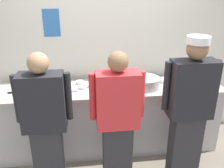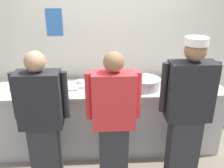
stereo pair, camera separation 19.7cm
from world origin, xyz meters
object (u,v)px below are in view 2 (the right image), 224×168
chef_far_right (188,110)px  mixing_bowl_steel (145,83)px  plate_stack_front (169,82)px  ramekin_yellow_sauce (81,82)px  ramekin_orange_sauce (83,87)px  chefs_knife (19,90)px  chef_near_left (42,120)px  sheet_tray (61,87)px  plate_stack_rear (117,89)px  chef_center (114,120)px  deli_cup (194,84)px  squeeze_bottle_primary (92,80)px

chef_far_right → mixing_bowl_steel: bearing=120.4°
plate_stack_front → ramekin_yellow_sauce: (-1.22, 0.08, 0.00)m
ramekin_orange_sauce → chefs_knife: (-0.83, -0.04, -0.01)m
mixing_bowl_steel → chefs_knife: 1.65m
chef_near_left → sheet_tray: size_ratio=3.95×
plate_stack_rear → chef_center: bearing=-98.3°
chef_center → plate_stack_rear: size_ratio=7.10×
chef_near_left → plate_stack_rear: size_ratio=7.12×
ramekin_orange_sauce → deli_cup: deli_cup is taller
plate_stack_front → chefs_knife: plate_stack_front is taller
chef_near_left → plate_stack_rear: (0.86, 0.53, 0.11)m
squeeze_bottle_primary → ramekin_orange_sauce: squeeze_bottle_primary is taller
mixing_bowl_steel → sheet_tray: (-1.11, 0.08, -0.06)m
sheet_tray → chefs_knife: sheet_tray is taller
chef_near_left → chef_far_right: (1.59, -0.01, 0.07)m
chef_far_right → plate_stack_rear: chef_far_right is taller
mixing_bowl_steel → sheet_tray: mixing_bowl_steel is taller
chef_near_left → sheet_tray: 0.71m
chef_near_left → chef_center: (0.77, -0.04, -0.00)m
deli_cup → chef_near_left: bearing=-161.8°
plate_stack_front → deli_cup: 0.32m
plate_stack_rear → ramekin_orange_sauce: bearing=163.8°
chef_far_right → plate_stack_rear: bearing=143.6°
sheet_tray → ramekin_orange_sauce: ramekin_orange_sauce is taller
deli_cup → sheet_tray: bearing=177.7°
sheet_tray → ramekin_orange_sauce: bearing=-5.6°
chef_center → mixing_bowl_steel: 0.81m
ramekin_yellow_sauce → ramekin_orange_sauce: bearing=-78.9°
chef_far_right → deli_cup: (0.30, 0.63, 0.05)m
sheet_tray → ramekin_yellow_sauce: 0.29m
squeeze_bottle_primary → deli_cup: 1.36m
chef_far_right → chefs_knife: 2.11m
chef_near_left → deli_cup: (1.89, 0.62, 0.12)m
deli_cup → chefs_knife: deli_cup is taller
squeeze_bottle_primary → deli_cup: squeeze_bottle_primary is taller
plate_stack_front → ramekin_orange_sauce: bearing=-175.7°
chefs_knife → sheet_tray: bearing=7.2°
chef_center → plate_stack_front: size_ratio=8.07×
ramekin_yellow_sauce → ramekin_orange_sauce: size_ratio=1.05×
chef_near_left → plate_stack_front: size_ratio=8.10×
chef_near_left → ramekin_orange_sauce: chef_near_left is taller
ramekin_yellow_sauce → chefs_knife: (-0.79, -0.21, -0.02)m
plate_stack_rear → mixing_bowl_steel: bearing=12.1°
ramekin_orange_sauce → chefs_knife: bearing=-177.3°
plate_stack_front → mixing_bowl_steel: (-0.37, -0.14, 0.05)m
sheet_tray → mixing_bowl_steel: bearing=-4.1°
plate_stack_rear → ramekin_yellow_sauce: size_ratio=2.11×
chef_far_right → squeeze_bottle_primary: bearing=145.8°
chef_near_left → ramekin_orange_sauce: 0.78m
chef_center → plate_stack_rear: bearing=81.7°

